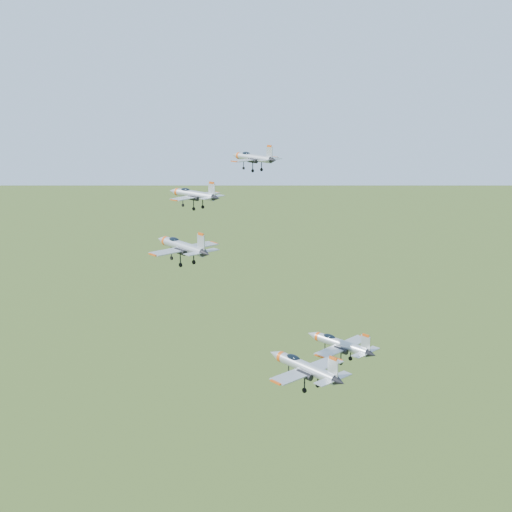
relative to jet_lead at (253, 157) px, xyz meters
The scene contains 5 objects.
jet_lead is the anchor object (origin of this frame).
jet_left_high 18.33m from the jet_lead, 81.55° to the right, with size 10.93×8.99×2.93m.
jet_right_high 34.57m from the jet_lead, 66.92° to the right, with size 11.83×9.93×3.17m.
jet_left_low 37.37m from the jet_lead, 23.57° to the right, with size 12.85×10.67×3.43m.
jet_right_low 43.99m from the jet_lead, 40.27° to the right, with size 13.83×11.59×3.71m.
Camera 1 is at (67.08, -80.20, 159.14)m, focal length 50.00 mm.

